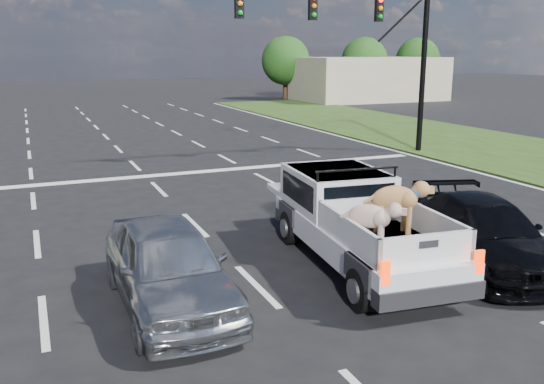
{
  "coord_description": "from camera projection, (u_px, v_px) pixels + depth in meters",
  "views": [
    {
      "loc": [
        -5.2,
        -8.78,
        4.0
      ],
      "look_at": [
        -0.61,
        2.0,
        1.15
      ],
      "focal_mm": 38.0,
      "sensor_mm": 36.0,
      "label": 1
    }
  ],
  "objects": [
    {
      "name": "tree_far_d",
      "position": [
        286.0,
        61.0,
        50.06
      ],
      "size": [
        4.2,
        4.2,
        5.4
      ],
      "color": "#332114",
      "rests_on": "ground"
    },
    {
      "name": "pickup_truck",
      "position": [
        356.0,
        220.0,
        11.01
      ],
      "size": [
        2.32,
        5.18,
        1.88
      ],
      "rotation": [
        0.0,
        0.0,
        -0.1
      ],
      "color": "black",
      "rests_on": "ground"
    },
    {
      "name": "silver_sedan",
      "position": [
        168.0,
        266.0,
        9.15
      ],
      "size": [
        1.65,
        4.08,
        1.39
      ],
      "primitive_type": "imported",
      "rotation": [
        0.0,
        0.0,
        0.0
      ],
      "color": "#AAADB1",
      "rests_on": "ground"
    },
    {
      "name": "tree_far_f",
      "position": [
        418.0,
        60.0,
        55.39
      ],
      "size": [
        4.2,
        4.2,
        5.4
      ],
      "color": "#332114",
      "rests_on": "ground"
    },
    {
      "name": "building_right",
      "position": [
        369.0,
        79.0,
        49.12
      ],
      "size": [
        12.0,
        7.0,
        3.6
      ],
      "primitive_type": "cube",
      "color": "#B9A88D",
      "rests_on": "ground"
    },
    {
      "name": "black_coupe",
      "position": [
        485.0,
        233.0,
        11.05
      ],
      "size": [
        2.95,
        4.62,
        1.25
      ],
      "primitive_type": "imported",
      "rotation": [
        0.0,
        0.0,
        -0.3
      ],
      "color": "black",
      "rests_on": "ground"
    },
    {
      "name": "road_markings",
      "position": [
        230.0,
        194.0,
        16.64
      ],
      "size": [
        17.75,
        60.0,
        0.01
      ],
      "color": "silver",
      "rests_on": "ground"
    },
    {
      "name": "tree_far_e",
      "position": [
        364.0,
        60.0,
        53.11
      ],
      "size": [
        4.2,
        4.2,
        5.4
      ],
      "color": "#332114",
      "rests_on": "ground"
    },
    {
      "name": "traffic_signal",
      "position": [
        374.0,
        33.0,
        21.78
      ],
      "size": [
        9.11,
        0.31,
        7.0
      ],
      "color": "black",
      "rests_on": "ground"
    },
    {
      "name": "ground",
      "position": [
        343.0,
        272.0,
        10.77
      ],
      "size": [
        160.0,
        160.0,
        0.0
      ],
      "primitive_type": "plane",
      "color": "black",
      "rests_on": "ground"
    }
  ]
}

